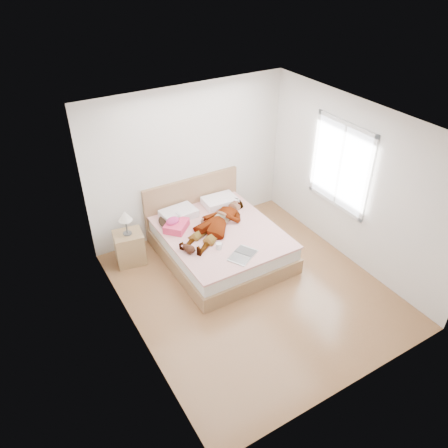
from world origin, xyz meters
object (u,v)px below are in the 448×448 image
at_px(plush_toy, 189,249).
at_px(nightstand, 129,245).
at_px(phone, 178,214).
at_px(woman, 217,220).
at_px(towel, 176,225).
at_px(bed, 218,240).
at_px(magazine, 243,255).
at_px(coffee_mug, 219,246).

distance_m(plush_toy, nightstand, 1.12).
bearing_deg(plush_toy, phone, 75.23).
xyz_separation_m(woman, towel, (-0.61, 0.27, -0.03)).
xyz_separation_m(phone, bed, (0.49, -0.46, -0.42)).
distance_m(magazine, coffee_mug, 0.40).
distance_m(woman, coffee_mug, 0.61).
xyz_separation_m(phone, magazine, (0.44, -1.27, -0.18)).
bearing_deg(magazine, woman, 85.99).
distance_m(woman, nightstand, 1.47).
distance_m(phone, towel, 0.20).
bearing_deg(woman, phone, -159.66).
distance_m(magazine, nightstand, 1.89).
xyz_separation_m(bed, magazine, (-0.05, -0.81, 0.24)).
bearing_deg(phone, bed, -74.28).
height_order(phone, nightstand, nightstand).
relative_size(bed, magazine, 3.88).
bearing_deg(woman, towel, -145.04).
height_order(woman, nightstand, nightstand).
xyz_separation_m(coffee_mug, plush_toy, (-0.43, 0.15, 0.01)).
relative_size(bed, nightstand, 2.16).
xyz_separation_m(magazine, coffee_mug, (-0.22, 0.33, 0.04)).
distance_m(towel, magazine, 1.27).
distance_m(phone, magazine, 1.35).
relative_size(woman, plush_toy, 6.77).
xyz_separation_m(towel, magazine, (0.55, -1.14, -0.08)).
bearing_deg(phone, nightstand, 142.74).
distance_m(phone, coffee_mug, 0.97).
bearing_deg(woman, magazine, -35.01).
relative_size(phone, coffee_mug, 0.75).
xyz_separation_m(towel, plush_toy, (-0.09, -0.66, -0.02)).
bearing_deg(towel, coffee_mug, -67.47).
height_order(woman, bed, bed).
bearing_deg(towel, magazine, -64.16).
bearing_deg(phone, towel, -163.21).
bearing_deg(coffee_mug, magazine, -56.78).
height_order(phone, coffee_mug, phone).
xyz_separation_m(towel, coffee_mug, (0.34, -0.81, -0.03)).
distance_m(phone, bed, 0.79).
bearing_deg(coffee_mug, plush_toy, 160.57).
bearing_deg(phone, woman, -69.66).
height_order(bed, towel, bed).
xyz_separation_m(towel, nightstand, (-0.74, 0.22, -0.28)).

